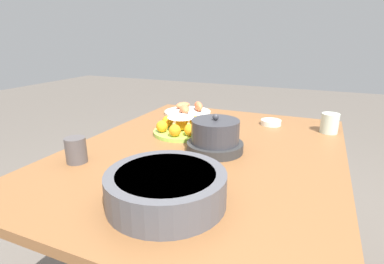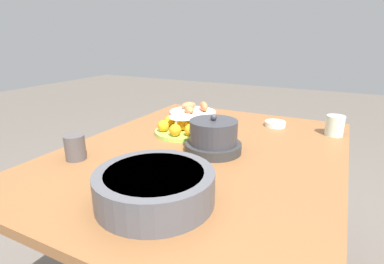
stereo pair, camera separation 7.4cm
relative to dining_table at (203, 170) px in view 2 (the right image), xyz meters
name	(u,v)px [view 2 (the right image)]	position (x,y,z in m)	size (l,w,h in m)	color
dining_table	(203,170)	(0.00, 0.00, 0.00)	(1.30, 1.01, 0.72)	brown
cake_plate	(183,127)	(-0.14, -0.17, 0.12)	(0.25, 0.25, 0.09)	#99CC4C
serving_bowl	(155,186)	(0.40, 0.05, 0.13)	(0.32, 0.32, 0.09)	#4C4C51
sauce_bowl	(275,124)	(-0.45, 0.18, 0.10)	(0.10, 0.10, 0.02)	silver
seafood_platter	(193,110)	(-0.49, -0.29, 0.11)	(0.26, 0.26, 0.06)	silver
cup_near	(75,147)	(0.29, -0.37, 0.13)	(0.07, 0.07, 0.09)	#4C4747
cup_far	(335,126)	(-0.42, 0.44, 0.13)	(0.08, 0.08, 0.09)	beige
warming_pot	(213,137)	(0.00, 0.04, 0.14)	(0.22, 0.22, 0.15)	#2D2D2D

